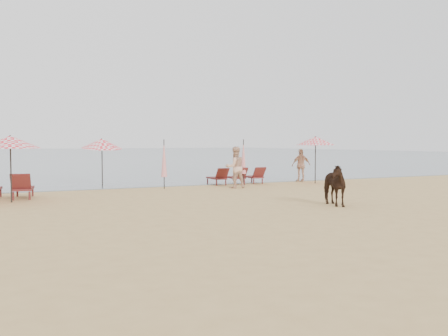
# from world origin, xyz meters

# --- Properties ---
(ground) EXTENTS (120.00, 120.00, 0.00)m
(ground) POSITION_xyz_m (0.00, 0.00, 0.00)
(ground) COLOR tan
(ground) RESTS_ON ground
(sea) EXTENTS (160.00, 140.00, 0.06)m
(sea) POSITION_xyz_m (0.00, 80.00, 0.00)
(sea) COLOR #51606B
(sea) RESTS_ON ground
(lounger_cluster_left) EXTENTS (2.08, 2.02, 0.65)m
(lounger_cluster_left) POSITION_xyz_m (-7.51, 7.71, 0.45)
(lounger_cluster_left) COLOR maroon
(lounger_cluster_left) RESTS_ON ground
(lounger_cluster_right) EXTENTS (2.63, 1.60, 0.57)m
(lounger_cluster_right) POSITION_xyz_m (3.06, 9.84, 0.40)
(lounger_cluster_right) COLOR maroon
(lounger_cluster_right) RESTS_ON ground
(umbrella_open_left_a) EXTENTS (2.04, 2.04, 2.32)m
(umbrella_open_left_a) POSITION_xyz_m (-7.37, 6.64, 2.08)
(umbrella_open_left_a) COLOR black
(umbrella_open_left_a) RESTS_ON ground
(umbrella_open_left_b) EXTENTS (1.83, 1.86, 2.33)m
(umbrella_open_left_b) POSITION_xyz_m (-3.32, 10.93, 2.02)
(umbrella_open_left_b) COLOR black
(umbrella_open_left_b) RESTS_ON ground
(umbrella_open_right) EXTENTS (1.95, 1.95, 2.38)m
(umbrella_open_right) POSITION_xyz_m (6.85, 8.55, 2.14)
(umbrella_open_right) COLOR black
(umbrella_open_right) RESTS_ON ground
(umbrella_closed_left) EXTENTS (0.27, 0.27, 2.20)m
(umbrella_closed_left) POSITION_xyz_m (-0.99, 9.05, 1.35)
(umbrella_closed_left) COLOR black
(umbrella_closed_left) RESTS_ON ground
(umbrella_closed_right) EXTENTS (0.27, 0.27, 2.22)m
(umbrella_closed_right) POSITION_xyz_m (3.15, 9.33, 1.36)
(umbrella_closed_right) COLOR black
(umbrella_closed_right) RESTS_ON ground
(cow) EXTENTS (1.07, 1.74, 1.37)m
(cow) POSITION_xyz_m (2.06, 1.17, 0.69)
(cow) COLOR black
(cow) RESTS_ON ground
(beachgoer_right_a) EXTENTS (0.95, 0.76, 1.88)m
(beachgoer_right_a) POSITION_xyz_m (2.05, 8.07, 0.94)
(beachgoer_right_a) COLOR tan
(beachgoer_right_a) RESTS_ON ground
(beachgoer_right_b) EXTENTS (1.09, 0.65, 1.73)m
(beachgoer_right_b) POSITION_xyz_m (6.87, 9.83, 0.87)
(beachgoer_right_b) COLOR #DBAA89
(beachgoer_right_b) RESTS_ON ground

